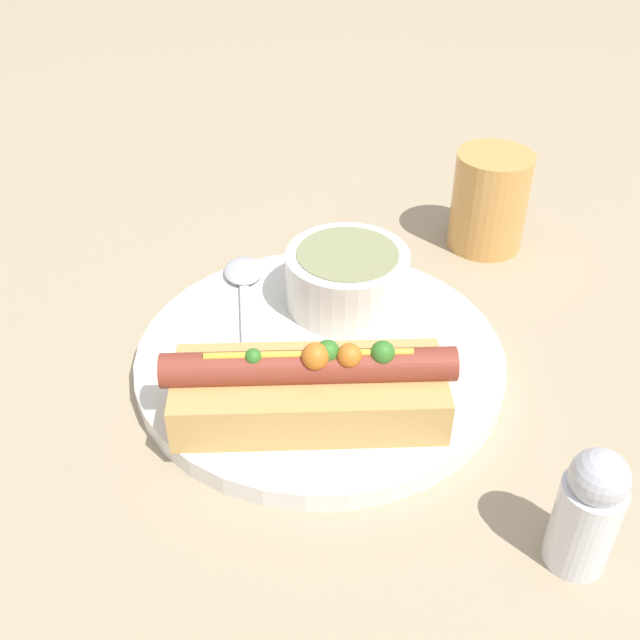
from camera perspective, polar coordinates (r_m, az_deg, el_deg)
The scene contains 7 objects.
ground_plane at distance 0.56m, azimuth 0.00°, elevation -3.49°, with size 4.00×4.00×0.00m, color tan.
dinner_plate at distance 0.56m, azimuth 0.00°, elevation -2.91°, with size 0.27×0.27×0.02m.
hot_dog at distance 0.49m, azimuth -0.76°, elevation -5.16°, with size 0.19×0.14×0.06m.
soup_bowl at distance 0.59m, azimuth 2.08°, elevation 3.37°, with size 0.10×0.10×0.05m.
spoon at distance 0.62m, azimuth -5.79°, elevation 2.66°, with size 0.11×0.16×0.01m.
drinking_glass at distance 0.70m, azimuth 12.79°, elevation 8.86°, with size 0.07×0.07×0.09m.
salt_shaker at distance 0.44m, azimuth 19.75°, elevation -13.51°, with size 0.04×0.04×0.08m.
Camera 1 is at (0.19, -0.38, 0.37)m, focal length 42.00 mm.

